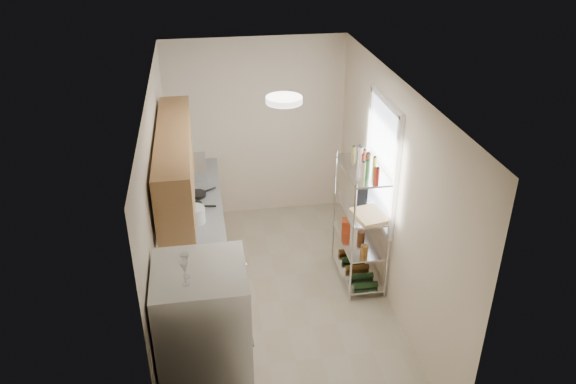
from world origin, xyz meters
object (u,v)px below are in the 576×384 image
(refrigerator, at_px, (206,356))
(cutting_board, at_px, (370,215))
(espresso_machine, at_px, (362,184))
(frying_pan_large, at_px, (191,206))
(rice_cooker, at_px, (195,215))

(refrigerator, height_order, cutting_board, refrigerator)
(refrigerator, relative_size, espresso_machine, 6.88)
(refrigerator, bearing_deg, frying_pan_large, 92.10)
(rice_cooker, relative_size, espresso_machine, 0.93)
(frying_pan_large, bearing_deg, refrigerator, -78.29)
(frying_pan_large, bearing_deg, rice_cooker, -73.75)
(refrigerator, height_order, frying_pan_large, refrigerator)
(refrigerator, xyz_separation_m, frying_pan_large, (-0.09, 2.47, 0.05))
(cutting_board, height_order, espresso_machine, espresso_machine)
(rice_cooker, xyz_separation_m, cutting_board, (1.96, -0.38, 0.03))
(espresso_machine, bearing_deg, refrigerator, -114.69)
(frying_pan_large, xyz_separation_m, cutting_board, (2.00, -0.72, 0.10))
(rice_cooker, bearing_deg, refrigerator, -88.64)
(frying_pan_large, height_order, espresso_machine, espresso_machine)
(cutting_board, distance_m, espresso_machine, 0.57)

